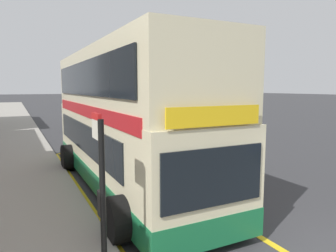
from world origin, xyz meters
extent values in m
plane|color=#333335|center=(0.00, 32.00, 0.00)|extent=(260.00, 260.00, 0.00)
cube|color=beige|center=(-2.45, 6.70, 1.35)|extent=(2.48, 10.12, 2.30)
cube|color=beige|center=(-2.45, 6.70, 3.45)|extent=(2.45, 9.91, 1.90)
cube|color=#196B3D|center=(-2.45, 6.70, 0.50)|extent=(2.50, 10.14, 0.60)
cube|color=#B2191E|center=(-2.45, 6.70, 2.52)|extent=(2.51, 9.31, 0.36)
cube|color=black|center=(-3.71, 7.10, 1.65)|extent=(0.04, 8.09, 0.90)
cube|color=black|center=(-3.71, 6.70, 3.50)|extent=(0.04, 8.90, 1.00)
cube|color=black|center=(-2.45, 1.62, 1.60)|extent=(2.18, 0.04, 1.10)
cube|color=yellow|center=(-2.45, 1.62, 2.72)|extent=(1.98, 0.04, 0.36)
cylinder|color=black|center=(-3.78, 3.06, 0.50)|extent=(0.56, 1.00, 1.00)
cylinder|color=black|center=(-1.12, 3.06, 0.50)|extent=(0.56, 1.00, 1.00)
cylinder|color=black|center=(-3.78, 9.49, 0.50)|extent=(0.56, 1.00, 1.00)
cylinder|color=black|center=(-1.12, 9.49, 0.50)|extent=(0.56, 1.00, 1.00)
cube|color=gold|center=(-3.92, 6.36, 0.01)|extent=(0.16, 12.91, 0.01)
cube|color=gold|center=(-1.03, 6.36, 0.01)|extent=(0.16, 12.91, 0.01)
cube|color=gold|center=(-2.48, 12.74, 0.01)|extent=(3.05, 0.16, 0.01)
cylinder|color=black|center=(-4.53, 1.54, 1.45)|extent=(0.09, 0.09, 2.63)
cube|color=silver|center=(-4.53, 1.79, 2.59)|extent=(0.05, 0.42, 0.30)
cube|color=red|center=(-4.53, 1.79, 2.79)|extent=(0.05, 0.42, 0.10)
cube|color=black|center=(-4.53, 1.64, 1.44)|extent=(0.06, 0.28, 0.40)
cube|color=slate|center=(4.57, 53.98, 0.66)|extent=(1.76, 4.20, 0.72)
cube|color=black|center=(4.57, 53.88, 1.32)|extent=(1.52, 1.90, 0.60)
cylinder|color=black|center=(3.63, 55.28, 0.30)|extent=(0.22, 0.60, 0.60)
cylinder|color=black|center=(5.50, 55.28, 0.30)|extent=(0.22, 0.60, 0.60)
cylinder|color=black|center=(3.63, 52.67, 0.30)|extent=(0.22, 0.60, 0.60)
cylinder|color=black|center=(5.50, 52.67, 0.30)|extent=(0.22, 0.60, 0.60)
camera|label=1|loc=(-5.66, -2.86, 3.22)|focal=32.94mm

